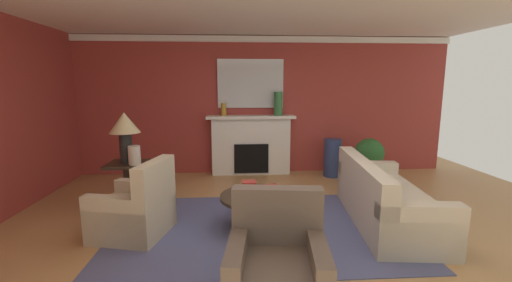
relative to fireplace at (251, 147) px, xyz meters
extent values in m
plane|color=tan|center=(0.17, -2.84, -0.58)|extent=(9.53, 9.53, 0.00)
cube|color=#9E3833|center=(0.17, 0.21, 0.83)|extent=(7.93, 0.12, 2.82)
cube|color=white|center=(0.17, -2.54, 2.27)|extent=(7.93, 6.57, 0.06)
cube|color=white|center=(0.17, 0.13, 2.16)|extent=(7.93, 0.08, 0.12)
cube|color=#4C517A|center=(-0.03, -2.69, -0.57)|extent=(3.69, 2.43, 0.01)
cube|color=white|center=(0.00, 0.01, 0.00)|extent=(1.60, 0.25, 1.16)
cube|color=black|center=(0.00, -0.01, -0.23)|extent=(0.70, 0.26, 0.60)
cube|color=white|center=(0.00, -0.02, 0.62)|extent=(1.80, 0.35, 0.06)
cube|color=silver|center=(0.00, 0.12, 1.29)|extent=(1.34, 0.04, 0.98)
cube|color=beige|center=(1.70, -2.62, -0.35)|extent=(1.12, 2.18, 0.45)
cube|color=beige|center=(1.35, -2.58, 0.07)|extent=(0.42, 2.11, 0.40)
cube|color=beige|center=(1.60, -3.56, -0.27)|extent=(0.92, 0.30, 0.62)
cube|color=beige|center=(1.80, -1.67, -0.27)|extent=(0.92, 0.30, 0.62)
cube|color=#C1B293|center=(-1.61, -2.76, -0.36)|extent=(0.97, 0.97, 0.44)
cube|color=#C1B293|center=(-1.30, -2.84, 0.12)|extent=(0.35, 0.82, 0.51)
cube|color=#C1B293|center=(-1.53, -2.44, -0.28)|extent=(0.81, 0.33, 0.60)
cube|color=#C1B293|center=(-1.69, -3.08, -0.28)|extent=(0.81, 0.33, 0.60)
cube|color=brown|center=(0.04, -3.94, 0.12)|extent=(0.81, 0.25, 0.51)
cube|color=brown|center=(-0.33, -4.22, -0.28)|extent=(0.23, 0.81, 0.60)
cube|color=brown|center=(0.33, -4.30, -0.28)|extent=(0.23, 0.81, 0.60)
cylinder|color=#2D2319|center=(-0.03, -2.69, -0.15)|extent=(1.00, 1.00, 0.04)
cylinder|color=#2D2319|center=(-0.03, -2.69, -0.37)|extent=(0.12, 0.12, 0.41)
cylinder|color=#2D2319|center=(-0.03, -2.69, -0.56)|extent=(0.56, 0.56, 0.03)
cube|color=#2D2319|center=(-1.93, -1.83, 0.10)|extent=(0.56, 0.56, 0.04)
cube|color=#2D2319|center=(-1.93, -1.83, -0.25)|extent=(0.10, 0.10, 0.66)
cube|color=#2D2319|center=(-1.93, -1.83, -0.56)|extent=(0.45, 0.45, 0.04)
cylinder|color=black|center=(-1.93, -1.83, 0.35)|extent=(0.18, 0.18, 0.45)
cone|color=#C6B284|center=(-1.93, -1.83, 0.72)|extent=(0.44, 0.44, 0.30)
cylinder|color=beige|center=(-1.78, -1.95, 0.26)|extent=(0.17, 0.17, 0.27)
cylinder|color=#33703D|center=(0.55, -0.05, 0.88)|extent=(0.18, 0.18, 0.48)
cylinder|color=#B7892D|center=(-0.55, -0.05, 0.77)|extent=(0.11, 0.11, 0.26)
cylinder|color=navy|center=(1.64, -0.30, -0.19)|extent=(0.35, 0.35, 0.77)
cube|color=maroon|center=(-0.15, -2.72, -0.10)|extent=(0.29, 0.21, 0.05)
cube|color=maroon|center=(0.11, -2.59, -0.06)|extent=(0.28, 0.23, 0.04)
cube|color=maroon|center=(-0.15, -2.55, -0.01)|extent=(0.19, 0.15, 0.06)
cylinder|color=#A8754C|center=(2.24, -0.67, -0.43)|extent=(0.32, 0.32, 0.30)
sphere|color=#28602D|center=(2.24, -0.67, -0.03)|extent=(0.56, 0.56, 0.56)
camera|label=1|loc=(-0.34, -6.73, 1.27)|focal=23.24mm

